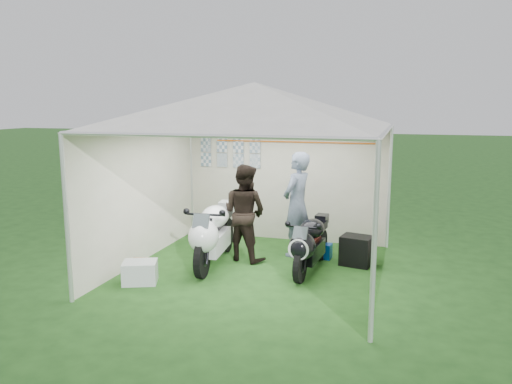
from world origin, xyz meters
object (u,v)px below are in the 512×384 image
(paddock_stand, at_px, (321,251))
(person_dark_jacket, at_px, (245,213))
(crate_0, at_px, (140,272))
(person_blue_jacket, at_px, (297,204))
(canopy_tent, at_px, (255,110))
(motorcycle_black, at_px, (310,243))
(equipment_box, at_px, (356,251))
(crate_1, at_px, (142,271))
(motorcycle_white, at_px, (213,233))

(paddock_stand, distance_m, person_dark_jacket, 1.52)
(crate_0, bearing_deg, person_dark_jacket, 53.90)
(person_blue_jacket, bearing_deg, canopy_tent, -7.23)
(motorcycle_black, relative_size, crate_0, 3.55)
(person_blue_jacket, relative_size, equipment_box, 3.73)
(person_dark_jacket, bearing_deg, canopy_tent, 142.13)
(person_blue_jacket, bearing_deg, crate_0, -24.74)
(person_blue_jacket, height_order, crate_1, person_blue_jacket)
(motorcycle_black, distance_m, paddock_stand, 0.88)
(equipment_box, height_order, crate_1, equipment_box)
(motorcycle_black, xyz_separation_m, paddock_stand, (0.06, 0.80, -0.35))
(paddock_stand, bearing_deg, crate_1, -140.89)
(person_dark_jacket, xyz_separation_m, crate_0, (-1.15, -1.57, -0.67))
(paddock_stand, xyz_separation_m, equipment_box, (0.63, -0.20, 0.12))
(paddock_stand, height_order, person_blue_jacket, person_blue_jacket)
(crate_1, bearing_deg, motorcycle_black, 26.29)
(crate_1, bearing_deg, motorcycle_white, 53.54)
(motorcycle_black, height_order, crate_1, motorcycle_black)
(person_blue_jacket, bearing_deg, paddock_stand, 100.48)
(person_blue_jacket, relative_size, crate_0, 3.72)
(crate_1, bearing_deg, canopy_tent, 34.91)
(person_dark_jacket, bearing_deg, crate_1, 69.06)
(crate_0, bearing_deg, canopy_tent, 36.85)
(motorcycle_white, distance_m, person_dark_jacket, 0.68)
(equipment_box, bearing_deg, paddock_stand, 161.91)
(canopy_tent, xyz_separation_m, crate_1, (-1.49, -1.04, -2.41))
(canopy_tent, xyz_separation_m, paddock_stand, (0.93, 0.93, -2.44))
(motorcycle_white, distance_m, equipment_box, 2.43)
(person_blue_jacket, distance_m, crate_1, 2.92)
(crate_1, bearing_deg, person_blue_jacket, 46.04)
(motorcycle_black, xyz_separation_m, crate_0, (-2.35, -1.23, -0.32))
(paddock_stand, height_order, equipment_box, equipment_box)
(equipment_box, xyz_separation_m, crate_0, (-3.04, -1.83, -0.08))
(motorcycle_black, height_order, crate_0, motorcycle_black)
(person_dark_jacket, bearing_deg, person_blue_jacket, -130.00)
(crate_0, distance_m, crate_1, 0.07)
(motorcycle_black, xyz_separation_m, equipment_box, (0.69, 0.60, -0.24))
(paddock_stand, relative_size, person_dark_jacket, 0.21)
(canopy_tent, xyz_separation_m, motorcycle_black, (0.87, 0.13, -2.09))
(motorcycle_white, bearing_deg, equipment_box, 11.69)
(motorcycle_black, height_order, person_blue_jacket, person_blue_jacket)
(paddock_stand, bearing_deg, crate_0, -139.80)
(person_dark_jacket, height_order, crate_1, person_dark_jacket)
(motorcycle_white, relative_size, crate_1, 5.73)
(canopy_tent, xyz_separation_m, motorcycle_white, (-0.73, -0.01, -2.01))
(motorcycle_white, bearing_deg, crate_0, -130.51)
(person_blue_jacket, distance_m, crate_0, 2.96)
(equipment_box, distance_m, crate_1, 3.52)
(canopy_tent, bearing_deg, crate_0, -143.15)
(motorcycle_white, height_order, paddock_stand, motorcycle_white)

